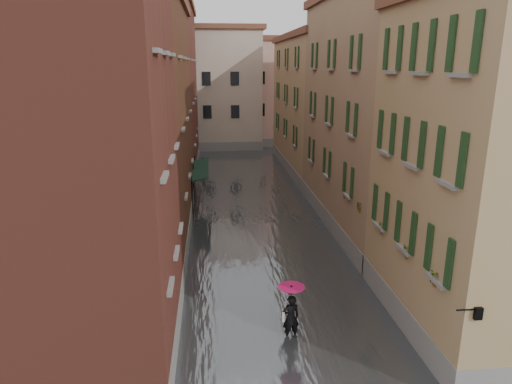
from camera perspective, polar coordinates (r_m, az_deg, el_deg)
name	(u,v)px	position (r m, az deg, el deg)	size (l,w,h in m)	color
ground	(282,307)	(19.05, 3.27, -14.12)	(120.00, 120.00, 0.00)	slate
floodwater	(253,208)	(30.89, -0.43, -1.95)	(10.00, 60.00, 0.20)	#51555A
building_left_near	(72,163)	(15.24, -22.05, 3.33)	(6.00, 8.00, 13.00)	brown
building_left_mid	(131,126)	(25.88, -15.39, 8.01)	(6.00, 14.00, 12.50)	#562F1B
building_left_far	(159,94)	(40.62, -12.03, 11.88)	(6.00, 16.00, 14.00)	brown
building_right_near	(495,176)	(17.68, 27.72, 1.74)	(6.00, 8.00, 11.50)	#9C8450
building_right_mid	(381,118)	(27.27, 15.35, 8.90)	(6.00, 14.00, 13.00)	#98785C
building_right_far	(319,107)	(41.63, 7.93, 10.43)	(6.00, 16.00, 11.50)	#9C8450
building_end_cream	(207,91)	(54.40, -6.15, 12.48)	(12.00, 9.00, 13.00)	beige
building_end_pink	(281,94)	(57.09, 3.15, 12.19)	(10.00, 9.00, 12.00)	tan
awning_near	(200,175)	(30.11, -7.05, 2.15)	(1.09, 3.41, 2.80)	black
awning_far	(201,164)	(33.26, -6.94, 3.44)	(1.09, 3.11, 2.80)	black
wall_lantern	(476,312)	(14.05, 25.85, -13.39)	(0.71, 0.22, 0.35)	black
window_planters	(383,218)	(19.00, 15.64, -3.17)	(0.59, 10.50, 0.84)	brown
pedestrian_main	(291,308)	(16.49, 4.38, -14.23)	(0.97, 0.97, 2.06)	black
pedestrian_far	(204,166)	(40.47, -6.54, 3.23)	(0.78, 0.61, 1.60)	black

